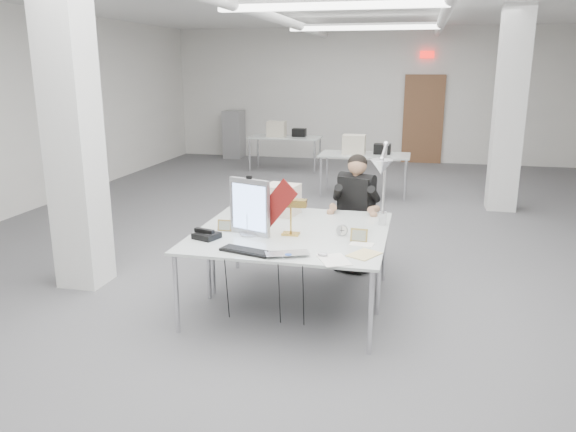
% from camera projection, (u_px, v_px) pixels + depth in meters
% --- Properties ---
extents(room_shell, '(10.04, 14.04, 3.24)m').
position_uv_depth(room_shell, '(332.00, 114.00, 7.18)').
color(room_shell, '#525254').
rests_on(room_shell, ground).
extents(desk_main, '(1.80, 0.90, 0.02)m').
position_uv_depth(desk_main, '(281.00, 246.00, 4.96)').
color(desk_main, silver).
rests_on(desk_main, room_shell).
extents(desk_second, '(1.80, 0.90, 0.02)m').
position_uv_depth(desk_second, '(301.00, 220.00, 5.80)').
color(desk_second, silver).
rests_on(desk_second, room_shell).
extents(bg_desk_a, '(1.60, 0.80, 0.02)m').
position_uv_depth(bg_desk_a, '(365.00, 155.00, 10.09)').
color(bg_desk_a, silver).
rests_on(bg_desk_a, room_shell).
extents(bg_desk_b, '(1.60, 0.80, 0.02)m').
position_uv_depth(bg_desk_b, '(285.00, 137.00, 12.60)').
color(bg_desk_b, silver).
rests_on(bg_desk_b, room_shell).
extents(filing_cabinet, '(0.45, 0.55, 1.20)m').
position_uv_depth(filing_cabinet, '(234.00, 134.00, 14.37)').
color(filing_cabinet, gray).
rests_on(filing_cabinet, room_shell).
extents(office_chair, '(0.68, 0.68, 1.07)m').
position_uv_depth(office_chair, '(356.00, 224.00, 6.42)').
color(office_chair, black).
rests_on(office_chair, room_shell).
extents(seated_person, '(0.64, 0.71, 0.87)m').
position_uv_depth(seated_person, '(356.00, 194.00, 6.28)').
color(seated_person, black).
rests_on(seated_person, office_chair).
extents(monitor, '(0.42, 0.19, 0.53)m').
position_uv_depth(monitor, '(250.00, 207.00, 5.19)').
color(monitor, '#A6A6AB').
rests_on(monitor, desk_main).
extents(pennant, '(0.43, 0.15, 0.48)m').
position_uv_depth(pennant, '(276.00, 204.00, 5.08)').
color(pennant, '#660F0D').
rests_on(pennant, monitor).
extents(keyboard, '(0.48, 0.27, 0.02)m').
position_uv_depth(keyboard, '(246.00, 251.00, 4.74)').
color(keyboard, black).
rests_on(keyboard, desk_main).
extents(laptop, '(0.43, 0.36, 0.03)m').
position_uv_depth(laptop, '(288.00, 256.00, 4.60)').
color(laptop, '#ABABB0').
rests_on(laptop, desk_main).
extents(mouse, '(0.09, 0.06, 0.03)m').
position_uv_depth(mouse, '(323.00, 254.00, 4.64)').
color(mouse, '#A7A7AB').
rests_on(mouse, desk_main).
extents(bankers_lamp, '(0.27, 0.12, 0.30)m').
position_uv_depth(bankers_lamp, '(291.00, 219.00, 5.21)').
color(bankers_lamp, '#C6833E').
rests_on(bankers_lamp, desk_main).
extents(desk_phone, '(0.26, 0.25, 0.05)m').
position_uv_depth(desk_phone, '(207.00, 236.00, 5.13)').
color(desk_phone, black).
rests_on(desk_phone, desk_main).
extents(picture_frame_left, '(0.14, 0.04, 0.11)m').
position_uv_depth(picture_frame_left, '(225.00, 225.00, 5.36)').
color(picture_frame_left, '#A48347').
rests_on(picture_frame_left, desk_main).
extents(picture_frame_right, '(0.16, 0.05, 0.12)m').
position_uv_depth(picture_frame_right, '(359.00, 235.00, 5.02)').
color(picture_frame_right, tan).
rests_on(picture_frame_right, desk_main).
extents(desk_clock, '(0.11, 0.06, 0.11)m').
position_uv_depth(desk_clock, '(342.00, 230.00, 5.21)').
color(desk_clock, '#A9A9AD').
rests_on(desk_clock, desk_main).
extents(paper_stack_a, '(0.33, 0.37, 0.01)m').
position_uv_depth(paper_stack_a, '(334.00, 260.00, 4.55)').
color(paper_stack_a, white).
rests_on(paper_stack_a, desk_main).
extents(paper_stack_b, '(0.30, 0.33, 0.01)m').
position_uv_depth(paper_stack_b, '(364.00, 254.00, 4.68)').
color(paper_stack_b, '#E6CE89').
rests_on(paper_stack_b, desk_main).
extents(paper_stack_c, '(0.22, 0.17, 0.01)m').
position_uv_depth(paper_stack_c, '(362.00, 244.00, 4.96)').
color(paper_stack_c, white).
rests_on(paper_stack_c, desk_main).
extents(beige_monitor, '(0.39, 0.38, 0.32)m').
position_uv_depth(beige_monitor, '(281.00, 200.00, 5.93)').
color(beige_monitor, beige).
rests_on(beige_monitor, desk_second).
extents(architect_lamp, '(0.41, 0.76, 0.92)m').
position_uv_depth(architect_lamp, '(383.00, 184.00, 5.25)').
color(architect_lamp, silver).
rests_on(architect_lamp, desk_second).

